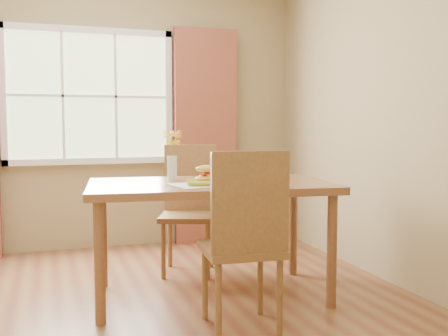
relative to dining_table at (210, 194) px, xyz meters
name	(u,v)px	position (x,y,z in m)	size (l,w,h in m)	color
room	(113,106)	(-0.68, -0.11, 0.61)	(4.24, 3.84, 2.74)	brown
window	(90,96)	(-0.68, 1.76, 0.76)	(1.62, 0.06, 1.32)	beige
curtain_right	(206,137)	(0.47, 1.67, 0.36)	(0.65, 0.08, 2.20)	maroon
dining_table	(210,194)	(0.00, 0.00, 0.00)	(1.79, 1.15, 0.82)	brown
chair_near	(245,234)	(-0.01, -0.71, -0.14)	(0.49, 0.49, 1.08)	brown
chair_far	(189,202)	(0.03, 0.71, -0.16)	(0.57, 0.57, 1.06)	brown
placemat	(206,185)	(-0.07, -0.15, 0.09)	(0.45, 0.33, 0.01)	beige
plate	(207,183)	(-0.07, -0.14, 0.10)	(0.27, 0.27, 0.01)	#A6B32C
croissant_sandwich	(206,173)	(-0.06, -0.09, 0.16)	(0.16, 0.12, 0.11)	#FACB55
water_glass	(251,174)	(0.26, -0.11, 0.14)	(0.08, 0.08, 0.13)	silver
flower_vase	(172,150)	(-0.21, 0.24, 0.30)	(0.15, 0.15, 0.37)	silver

